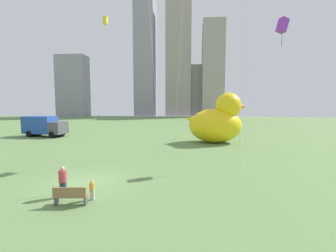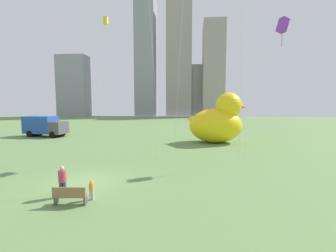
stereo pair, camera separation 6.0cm
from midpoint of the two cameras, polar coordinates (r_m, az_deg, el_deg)
ground_plane at (r=15.85m, az=-18.72°, el=-12.39°), size 140.00×140.00×0.00m
park_bench at (r=12.70m, az=-21.79°, el=-14.80°), size 1.58×0.58×0.90m
person_adult at (r=13.74m, az=-23.31°, el=-11.50°), size 0.39×0.39×1.60m
person_child at (r=12.97m, az=-17.31°, el=-13.83°), size 0.25×0.25×1.01m
giant_inflatable_duck at (r=29.64m, az=11.57°, el=1.04°), size 7.18×4.61×5.95m
box_truck at (r=38.55m, az=-26.82°, el=-0.05°), size 6.21×3.14×2.85m
city_skyline at (r=89.58m, az=-0.48°, el=13.15°), size 56.62×15.98×41.24m
kite_yellow at (r=41.48m, az=-14.32°, el=22.57°), size 1.92×2.01×17.82m
kite_purple at (r=23.27m, az=25.18°, el=20.35°), size 3.59×4.02×11.64m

